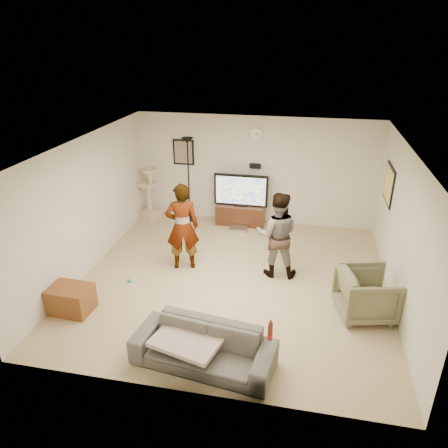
% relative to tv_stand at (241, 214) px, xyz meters
% --- Properties ---
extents(floor, '(5.50, 5.50, 0.02)m').
position_rel_tv_stand_xyz_m(floor, '(0.29, -2.50, -0.24)').
color(floor, tan).
rests_on(floor, ground).
extents(ceiling, '(5.50, 5.50, 0.02)m').
position_rel_tv_stand_xyz_m(ceiling, '(0.29, -2.50, 2.28)').
color(ceiling, white).
rests_on(ceiling, wall_back).
extents(wall_back, '(5.50, 0.04, 2.50)m').
position_rel_tv_stand_xyz_m(wall_back, '(0.29, 0.25, 1.02)').
color(wall_back, silver).
rests_on(wall_back, floor).
extents(wall_front, '(5.50, 0.04, 2.50)m').
position_rel_tv_stand_xyz_m(wall_front, '(0.29, -5.25, 1.02)').
color(wall_front, silver).
rests_on(wall_front, floor).
extents(wall_left, '(0.04, 5.50, 2.50)m').
position_rel_tv_stand_xyz_m(wall_left, '(-2.46, -2.50, 1.02)').
color(wall_left, silver).
rests_on(wall_left, floor).
extents(wall_right, '(0.04, 5.50, 2.50)m').
position_rel_tv_stand_xyz_m(wall_right, '(3.04, -2.50, 1.02)').
color(wall_right, silver).
rests_on(wall_right, floor).
extents(wall_clock, '(0.26, 0.04, 0.26)m').
position_rel_tv_stand_xyz_m(wall_clock, '(0.29, 0.22, 1.87)').
color(wall_clock, white).
rests_on(wall_clock, wall_back).
extents(wall_speaker, '(0.25, 0.10, 0.10)m').
position_rel_tv_stand_xyz_m(wall_speaker, '(0.29, 0.19, 1.15)').
color(wall_speaker, black).
rests_on(wall_speaker, wall_back).
extents(picture_back, '(0.42, 0.03, 0.52)m').
position_rel_tv_stand_xyz_m(picture_back, '(-1.41, 0.23, 1.37)').
color(picture_back, '#786B5B').
rests_on(picture_back, wall_back).
extents(picture_right, '(0.03, 0.78, 0.62)m').
position_rel_tv_stand_xyz_m(picture_right, '(3.02, -0.90, 1.27)').
color(picture_right, '#D9C65F').
rests_on(picture_right, wall_right).
extents(tv_stand, '(1.13, 0.45, 0.47)m').
position_rel_tv_stand_xyz_m(tv_stand, '(0.00, 0.00, 0.00)').
color(tv_stand, '#3C1E11').
rests_on(tv_stand, floor).
extents(console_box, '(0.40, 0.30, 0.07)m').
position_rel_tv_stand_xyz_m(console_box, '(0.02, -0.40, -0.20)').
color(console_box, silver).
rests_on(console_box, floor).
extents(tv, '(1.25, 0.08, 0.74)m').
position_rel_tv_stand_xyz_m(tv, '(0.00, 0.00, 0.60)').
color(tv, black).
rests_on(tv, tv_stand).
extents(tv_screen, '(1.15, 0.01, 0.65)m').
position_rel_tv_stand_xyz_m(tv_screen, '(0.00, -0.04, 0.60)').
color(tv_screen, gold).
rests_on(tv_screen, tv).
extents(floor_lamp, '(0.32, 0.32, 2.00)m').
position_rel_tv_stand_xyz_m(floor_lamp, '(-1.24, -0.01, 0.76)').
color(floor_lamp, black).
rests_on(floor_lamp, floor).
extents(cat_tree, '(0.54, 0.54, 1.28)m').
position_rel_tv_stand_xyz_m(cat_tree, '(-2.21, -0.13, 0.41)').
color(cat_tree, '#C3AD8B').
rests_on(cat_tree, floor).
extents(person_left, '(0.71, 0.57, 1.70)m').
position_rel_tv_stand_xyz_m(person_left, '(-0.73, -2.23, 0.62)').
color(person_left, silver).
rests_on(person_left, floor).
extents(person_right, '(0.82, 0.66, 1.62)m').
position_rel_tv_stand_xyz_m(person_right, '(1.02, -2.13, 0.58)').
color(person_right, '#375774').
rests_on(person_right, floor).
extents(sofa, '(2.01, 1.01, 0.56)m').
position_rel_tv_stand_xyz_m(sofa, '(0.29, -4.72, 0.05)').
color(sofa, '#4E4C47').
rests_on(sofa, floor).
extents(throw_blanket, '(1.05, 0.91, 0.06)m').
position_rel_tv_stand_xyz_m(throw_blanket, '(0.07, -4.72, 0.14)').
color(throw_blanket, '#C8ADA2').
rests_on(throw_blanket, sofa).
extents(beer_bottle, '(0.06, 0.06, 0.25)m').
position_rel_tv_stand_xyz_m(beer_bottle, '(1.17, -4.72, 0.45)').
color(beer_bottle, '#522412').
rests_on(beer_bottle, sofa).
extents(armchair, '(1.02, 1.01, 0.78)m').
position_rel_tv_stand_xyz_m(armchair, '(2.54, -3.13, 0.15)').
color(armchair, '#656447').
rests_on(armchair, floor).
extents(side_table, '(0.68, 0.52, 0.44)m').
position_rel_tv_stand_xyz_m(side_table, '(-2.11, -3.97, -0.02)').
color(side_table, brown).
rests_on(side_table, floor).
extents(toy_ball, '(0.07, 0.07, 0.07)m').
position_rel_tv_stand_xyz_m(toy_ball, '(-1.54, -2.99, -0.20)').
color(toy_ball, teal).
rests_on(toy_ball, floor).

